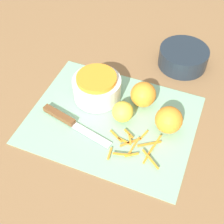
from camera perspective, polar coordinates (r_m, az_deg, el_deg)
ground_plane at (r=0.92m, az=-0.00°, el=-1.45°), size 4.00×4.00×0.00m
cutting_board at (r=0.92m, az=-0.00°, el=-1.34°), size 0.48×0.38×0.01m
bowl_speckled at (r=0.95m, az=-2.77°, el=4.63°), size 0.15×0.15×0.08m
bowl_dark at (r=1.10m, az=12.88°, el=9.74°), size 0.17×0.17×0.06m
knife at (r=0.92m, az=-8.55°, el=-1.25°), size 0.24×0.07×0.02m
orange_left at (r=0.93m, az=5.74°, el=3.21°), size 0.08×0.08×0.08m
orange_right at (r=0.88m, az=10.34°, el=-1.42°), size 0.08×0.08×0.08m
lemon at (r=0.89m, az=1.97°, el=0.05°), size 0.06×0.06×0.06m
peel_pile at (r=0.86m, az=4.36°, el=-6.21°), size 0.17×0.13×0.01m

